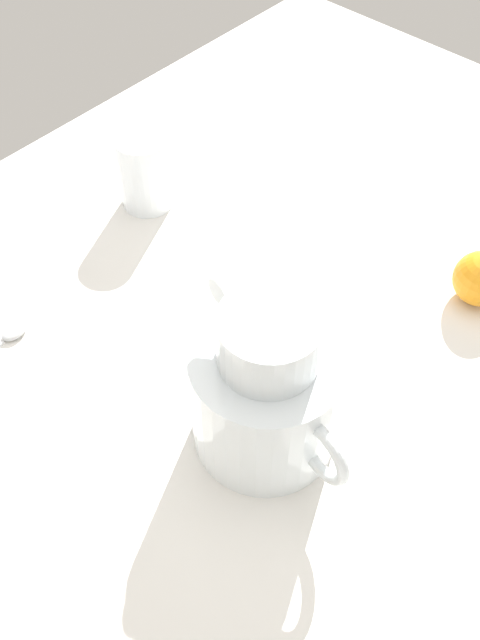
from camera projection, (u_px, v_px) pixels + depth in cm
name	position (u px, v px, depth cm)	size (l,w,h in cm)	color
ground_plane	(212.00, 363.00, 81.93)	(148.84, 94.16, 3.00)	white
juice_pitcher	(266.00, 397.00, 69.08)	(14.92, 19.13, 19.40)	white
second_glass	(145.00, 175.00, 93.81)	(7.06, 7.06, 10.55)	white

